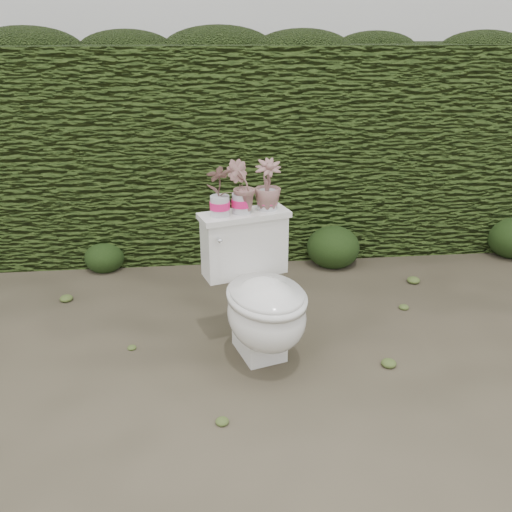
{
  "coord_description": "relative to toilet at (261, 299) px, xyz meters",
  "views": [
    {
      "loc": [
        -0.1,
        -2.8,
        1.73
      ],
      "look_at": [
        0.17,
        -0.05,
        0.55
      ],
      "focal_mm": 38.0,
      "sensor_mm": 36.0,
      "label": 1
    }
  ],
  "objects": [
    {
      "name": "toilet",
      "position": [
        0.0,
        0.0,
        0.0
      ],
      "size": [
        0.63,
        0.78,
        0.78
      ],
      "rotation": [
        0.0,
        0.0,
        0.29
      ],
      "color": "silver",
      "rests_on": "ground"
    },
    {
      "name": "potted_plant_right",
      "position": [
        0.07,
        0.27,
        0.55
      ],
      "size": [
        0.15,
        0.15,
        0.27
      ],
      "primitive_type": "imported",
      "rotation": [
        0.0,
        0.0,
        6.27
      ],
      "color": "#266E22",
      "rests_on": "toilet"
    },
    {
      "name": "liriope_clump_1",
      "position": [
        -1.06,
        1.3,
        -0.23
      ],
      "size": [
        0.3,
        0.3,
        0.24
      ],
      "primitive_type": "ellipsoid",
      "color": "#223613",
      "rests_on": "ground"
    },
    {
      "name": "potted_plant_left",
      "position": [
        -0.2,
        0.19,
        0.56
      ],
      "size": [
        0.16,
        0.12,
        0.27
      ],
      "primitive_type": "imported",
      "rotation": [
        0.0,
        0.0,
        3.34
      ],
      "color": "#266E22",
      "rests_on": "toilet"
    },
    {
      "name": "ground",
      "position": [
        -0.19,
        0.19,
        -0.36
      ],
      "size": [
        60.0,
        60.0,
        0.0
      ],
      "primitive_type": "plane",
      "color": "brown",
      "rests_on": "ground"
    },
    {
      "name": "hedge",
      "position": [
        -0.19,
        1.79,
        0.44
      ],
      "size": [
        8.0,
        1.0,
        1.6
      ],
      "primitive_type": "cube",
      "color": "#3B521B",
      "rests_on": "ground"
    },
    {
      "name": "potted_plant_center",
      "position": [
        -0.08,
        0.23,
        0.56
      ],
      "size": [
        0.17,
        0.14,
        0.28
      ],
      "primitive_type": "imported",
      "rotation": [
        0.0,
        0.0,
        2.99
      ],
      "color": "#266E22",
      "rests_on": "toilet"
    },
    {
      "name": "house_wall",
      "position": [
        0.41,
        6.19,
        1.64
      ],
      "size": [
        8.0,
        3.5,
        4.0
      ],
      "primitive_type": "cube",
      "color": "silver",
      "rests_on": "ground"
    },
    {
      "name": "liriope_clump_2",
      "position": [
        0.7,
        1.22,
        -0.19
      ],
      "size": [
        0.41,
        0.41,
        0.33
      ],
      "primitive_type": "ellipsoid",
      "color": "#223613",
      "rests_on": "ground"
    }
  ]
}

